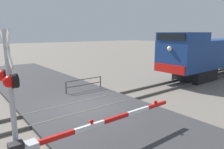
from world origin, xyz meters
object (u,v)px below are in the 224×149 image
at_px(crossing_signal, 10,91).
at_px(crossing_gate, 61,145).
at_px(locomotive, 220,53).
at_px(guard_railing, 84,83).

relative_size(crossing_signal, crossing_gate, 0.66).
xyz_separation_m(locomotive, guard_railing, (-2.67, -13.70, -1.47)).
bearing_deg(locomotive, crossing_gate, -77.67).
xyz_separation_m(crossing_signal, guard_railing, (-6.39, 5.89, -1.94)).
relative_size(locomotive, crossing_gate, 2.70).
relative_size(locomotive, guard_railing, 5.98).
bearing_deg(crossing_signal, locomotive, 100.74).
height_order(locomotive, crossing_gate, locomotive).
bearing_deg(crossing_gate, crossing_signal, -105.75).
distance_m(locomotive, guard_railing, 14.04).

